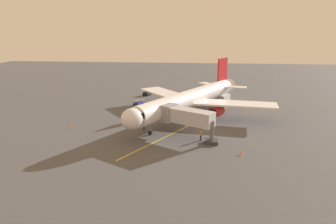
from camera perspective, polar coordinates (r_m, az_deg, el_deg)
ground_plane at (r=65.12m, az=3.70°, el=-1.02°), size 220.00×220.00×0.00m
apron_lead_in_line at (r=59.37m, az=3.87°, el=-2.64°), size 19.82×34.98×0.01m
airplane at (r=64.33m, az=4.26°, el=2.45°), size 31.00×36.76×11.50m
jet_bridge at (r=52.36m, az=2.91°, el=-0.80°), size 10.85×7.63×5.40m
ground_crew_marshaller at (r=56.83m, az=-4.58°, el=-2.55°), size 0.47×0.39×1.71m
ground_crew_wing_walker at (r=51.64m, az=6.23°, el=-4.46°), size 0.45×0.35×1.71m
baggage_cart_near_nose at (r=75.83m, az=-5.63°, el=1.81°), size 2.36×2.94×1.27m
tug_portside at (r=86.69m, az=-4.00°, el=3.58°), size 2.28×2.70×1.50m
box_truck_starboard_side at (r=76.31m, az=10.28°, el=2.28°), size 4.10×4.93×2.62m
safety_cone_nose_left at (r=53.62m, az=-9.90°, el=-4.54°), size 0.32×0.32×0.55m
safety_cone_nose_right at (r=47.00m, az=13.53°, el=-7.66°), size 0.32×0.32×0.55m
safety_cone_wing_port at (r=61.32m, az=-17.98°, el=-2.53°), size 0.32×0.32×0.55m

